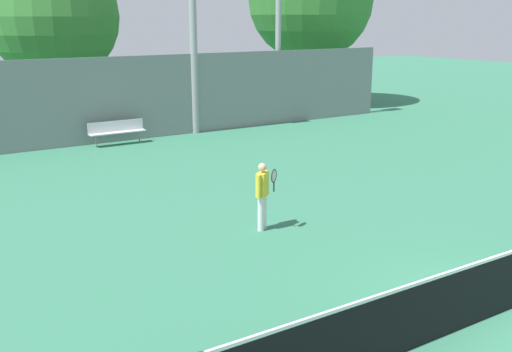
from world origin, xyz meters
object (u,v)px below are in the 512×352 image
bench_courtside_far (117,130)px  light_pole_far_right (193,13)px  tennis_player (263,193)px  tree_green_tall (53,17)px  tennis_net (507,281)px

bench_courtside_far → light_pole_far_right: 5.67m
tennis_player → tree_green_tall: size_ratio=0.20×
tennis_net → tree_green_tall: size_ratio=1.47×
bench_courtside_far → tennis_player: bearing=-92.7°
tennis_net → tennis_player: (-1.19, 5.48, 0.33)m
tennis_net → bench_courtside_far: 16.47m
tennis_net → light_pole_far_right: size_ratio=1.31×
tennis_net → tree_green_tall: tree_green_tall is taller
bench_courtside_far → tennis_net: bearing=-87.7°
tennis_net → light_pole_far_right: (2.97, 17.00, 4.34)m
tennis_player → tree_green_tall: 18.09m
tree_green_tall → tennis_player: bearing=-90.7°
light_pole_far_right → tree_green_tall: size_ratio=1.12×
light_pole_far_right → tennis_player: bearing=-109.9°
tennis_net → light_pole_far_right: light_pole_far_right is taller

